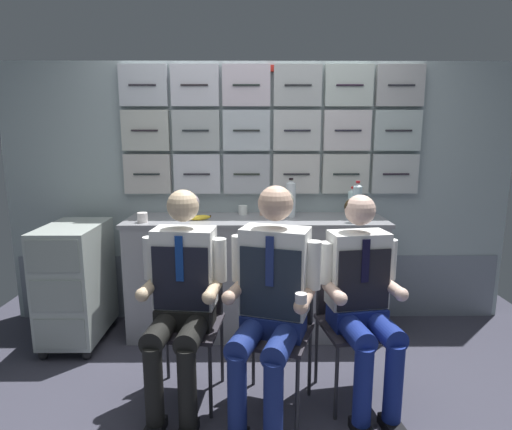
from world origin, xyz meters
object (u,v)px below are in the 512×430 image
(water_bottle_blue_cap, at_px, (353,203))
(coffee_cup_white, at_px, (142,217))
(folding_chair_left, at_px, (190,307))
(folding_chair_right, at_px, (350,307))
(crew_member_left, at_px, (182,291))
(service_trolley, at_px, (76,280))
(crew_member_right, at_px, (363,295))
(crew_member_center, at_px, (271,293))
(snack_banana, at_px, (200,218))
(folding_chair_center, at_px, (278,314))

(water_bottle_blue_cap, xyz_separation_m, coffee_cup_white, (-1.60, -0.17, -0.08))
(folding_chair_left, bearing_deg, folding_chair_right, -0.43)
(folding_chair_left, relative_size, crew_member_left, 0.68)
(crew_member_left, xyz_separation_m, folding_chair_right, (1.00, 0.15, -0.17))
(service_trolley, relative_size, crew_member_right, 0.74)
(folding_chair_right, bearing_deg, folding_chair_left, 179.57)
(folding_chair_right, bearing_deg, crew_member_center, -153.00)
(folding_chair_left, bearing_deg, crew_member_right, -9.54)
(service_trolley, distance_m, crew_member_center, 1.71)
(service_trolley, bearing_deg, folding_chair_left, -33.02)
(crew_member_right, relative_size, coffee_cup_white, 16.49)
(crew_member_center, relative_size, folding_chair_right, 1.51)
(water_bottle_blue_cap, bearing_deg, crew_member_right, -99.15)
(folding_chair_right, relative_size, snack_banana, 5.04)
(snack_banana, bearing_deg, folding_chair_left, -88.56)
(service_trolley, relative_size, coffee_cup_white, 12.16)
(service_trolley, height_order, folding_chair_right, service_trolley)
(service_trolley, xyz_separation_m, crew_member_left, (0.94, -0.78, 0.21))
(folding_chair_left, relative_size, water_bottle_blue_cap, 3.52)
(coffee_cup_white, bearing_deg, folding_chair_left, -56.12)
(folding_chair_left, distance_m, coffee_cup_white, 0.89)
(water_bottle_blue_cap, bearing_deg, snack_banana, -175.73)
(crew_member_center, height_order, crew_member_right, crew_member_center)
(folding_chair_left, distance_m, water_bottle_blue_cap, 1.51)
(water_bottle_blue_cap, xyz_separation_m, snack_banana, (-1.19, -0.09, -0.10))
(folding_chair_left, height_order, snack_banana, snack_banana)
(crew_member_center, xyz_separation_m, folding_chair_right, (0.50, 0.25, -0.19))
(crew_member_center, xyz_separation_m, water_bottle_blue_cap, (0.68, 1.08, 0.32))
(folding_chair_center, bearing_deg, crew_member_right, -7.26)
(folding_chair_right, bearing_deg, folding_chair_center, -167.23)
(folding_chair_left, bearing_deg, crew_member_left, -96.27)
(service_trolley, xyz_separation_m, coffee_cup_white, (0.52, 0.02, 0.48))
(crew_member_left, relative_size, crew_member_right, 1.02)
(crew_member_center, height_order, coffee_cup_white, crew_member_center)
(crew_member_left, xyz_separation_m, snack_banana, (-0.00, 0.89, 0.25))
(crew_member_right, bearing_deg, service_trolley, 158.08)
(folding_chair_left, bearing_deg, crew_member_center, -28.31)
(service_trolley, bearing_deg, folding_chair_right, -17.96)
(crew_member_left, distance_m, coffee_cup_white, 0.95)
(crew_member_right, distance_m, coffee_cup_white, 1.68)
(coffee_cup_white, bearing_deg, crew_member_center, -44.63)
(service_trolley, relative_size, crew_member_center, 0.70)
(crew_member_left, bearing_deg, snack_banana, 90.03)
(folding_chair_left, xyz_separation_m, water_bottle_blue_cap, (1.17, 0.81, 0.51))
(crew_member_center, xyz_separation_m, crew_member_right, (0.52, 0.09, -0.05))
(service_trolley, xyz_separation_m, crew_member_center, (1.44, -0.88, 0.24))
(crew_member_right, bearing_deg, crew_member_center, -170.11)
(folding_chair_center, bearing_deg, coffee_cup_white, 142.04)
(crew_member_left, xyz_separation_m, water_bottle_blue_cap, (1.19, 0.98, 0.35))
(folding_chair_center, relative_size, coffee_cup_white, 11.50)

